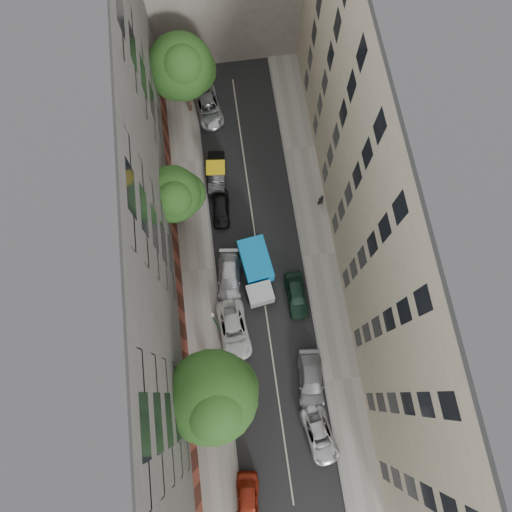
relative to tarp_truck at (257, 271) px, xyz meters
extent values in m
plane|color=#4C4C49|center=(0.35, 1.14, -1.45)|extent=(120.00, 120.00, 0.00)
cube|color=black|center=(0.35, 1.14, -1.44)|extent=(8.00, 44.00, 0.02)
cube|color=gray|center=(-5.15, 1.14, -1.37)|extent=(3.00, 44.00, 0.15)
cube|color=gray|center=(5.85, 1.14, -1.37)|extent=(3.00, 44.00, 0.15)
cube|color=#504D4B|center=(-10.65, 1.14, 8.55)|extent=(8.00, 44.00, 20.00)
cube|color=#C3B498|center=(11.35, 1.14, 8.55)|extent=(8.00, 44.00, 20.00)
cube|color=black|center=(0.00, -0.10, -0.87)|extent=(2.94, 5.91, 0.31)
cube|color=#A6A9AB|center=(0.00, -2.10, 0.08)|extent=(2.30, 1.94, 1.78)
cube|color=#0B8DE2|center=(0.00, 0.84, 0.23)|extent=(2.79, 4.05, 1.89)
cylinder|color=black|center=(-1.00, -2.10, -1.00)|extent=(0.29, 0.88, 0.88)
cylinder|color=black|center=(1.00, -2.10, -1.00)|extent=(0.29, 0.88, 0.88)
cylinder|color=black|center=(-1.00, 1.57, -1.00)|extent=(0.29, 0.88, 0.88)
cylinder|color=black|center=(1.00, 1.57, -1.00)|extent=(0.29, 0.88, 0.88)
imported|color=maroon|center=(-3.14, -17.86, -0.70)|extent=(2.21, 4.54, 1.49)
imported|color=#490E12|center=(-3.25, -10.26, -0.74)|extent=(2.08, 4.45, 1.41)
imported|color=silver|center=(-2.61, -4.66, -0.71)|extent=(2.81, 5.43, 1.46)
imported|color=#B8B9BE|center=(-2.45, -0.09, -0.72)|extent=(2.66, 5.25, 1.46)
imported|color=black|center=(-2.45, 6.54, -0.79)|extent=(1.85, 3.97, 1.31)
imported|color=black|center=(-2.45, 10.14, -0.71)|extent=(2.02, 4.60, 1.47)
imported|color=#B5B6BA|center=(-2.45, 17.52, -0.73)|extent=(3.02, 5.41, 1.43)
imported|color=#BABABF|center=(3.15, -13.86, -0.80)|extent=(2.89, 4.93, 1.29)
imported|color=gray|center=(3.15, -9.66, -0.72)|extent=(2.53, 5.19, 1.45)
imported|color=#152F20|center=(3.15, -2.42, -0.73)|extent=(1.72, 4.23, 1.44)
cylinder|color=#382619|center=(-4.45, -9.86, 0.40)|extent=(0.36, 0.36, 3.39)
cylinder|color=#382619|center=(-4.45, -9.86, 3.30)|extent=(0.24, 0.24, 2.42)
sphere|color=#244E1A|center=(-4.45, -9.86, 5.67)|extent=(6.41, 6.41, 6.41)
sphere|color=#244E1A|center=(-3.55, -9.46, 4.51)|extent=(4.80, 4.80, 4.80)
sphere|color=#244E1A|center=(-5.15, -10.36, 4.99)|extent=(4.48, 4.48, 4.48)
sphere|color=#244E1A|center=(-4.25, -10.66, 6.93)|extent=(4.16, 4.16, 4.16)
cylinder|color=#382619|center=(-6.05, 6.09, 0.07)|extent=(0.36, 0.36, 2.73)
cylinder|color=#382619|center=(-6.05, 6.09, 2.42)|extent=(0.24, 0.24, 1.95)
sphere|color=#244E1A|center=(-6.05, 6.09, 4.33)|extent=(4.68, 4.68, 4.68)
sphere|color=#244E1A|center=(-5.15, 6.49, 3.39)|extent=(3.51, 3.51, 3.51)
sphere|color=#244E1A|center=(-6.75, 5.59, 3.78)|extent=(3.28, 3.28, 3.28)
sphere|color=#244E1A|center=(-5.85, 5.29, 5.34)|extent=(3.04, 3.04, 3.04)
cylinder|color=#382619|center=(-4.25, 17.84, 0.21)|extent=(0.36, 0.36, 3.01)
cylinder|color=#382619|center=(-4.25, 17.84, 2.79)|extent=(0.24, 0.24, 2.15)
sphere|color=#244E1A|center=(-4.25, 17.84, 4.89)|extent=(5.75, 5.75, 5.75)
sphere|color=#244E1A|center=(-3.35, 18.24, 3.86)|extent=(4.32, 4.32, 4.32)
sphere|color=#244E1A|center=(-4.95, 17.34, 4.29)|extent=(4.03, 4.03, 4.03)
sphere|color=#244E1A|center=(-4.05, 17.04, 6.01)|extent=(3.74, 3.74, 3.74)
cylinder|color=#1C6233|center=(-3.85, -4.35, 2.11)|extent=(0.14, 0.14, 6.82)
sphere|color=silver|center=(-3.85, -4.35, 5.64)|extent=(0.36, 0.36, 0.36)
imported|color=black|center=(6.75, 6.00, -0.45)|extent=(0.69, 0.52, 1.70)
camera|label=1|loc=(-1.46, -10.23, 37.98)|focal=32.00mm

